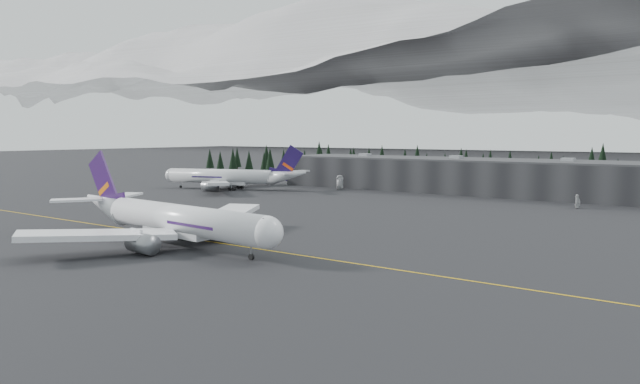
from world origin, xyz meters
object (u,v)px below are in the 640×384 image
Objects in this scene: gse_vehicle_a at (340,187)px; terminal at (481,176)px; jet_main at (169,218)px; gse_vehicle_b at (578,206)px; jet_parked at (233,177)px.

terminal is at bearing 2.80° from gse_vehicle_a.
terminal is 2.60× the size of jet_main.
gse_vehicle_a is at bearing -115.00° from gse_vehicle_b.
gse_vehicle_a is at bearing -163.66° from jet_parked.
gse_vehicle_a is at bearing 110.81° from jet_main.
gse_vehicle_a is 89.71m from gse_vehicle_b.
terminal is 38.34× the size of gse_vehicle_b.
terminal is 95.33m from jet_parked.
terminal is 54.05m from gse_vehicle_a.
jet_parked is 42.59m from gse_vehicle_a.
jet_parked is (-84.92, -43.30, -1.29)m from terminal.
gse_vehicle_a is (-33.25, 114.31, -4.32)m from jet_main.
gse_vehicle_a is 1.34× the size of gse_vehicle_b.
gse_vehicle_a reaches higher than gse_vehicle_b.
terminal is at bearing 87.25° from jet_main.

